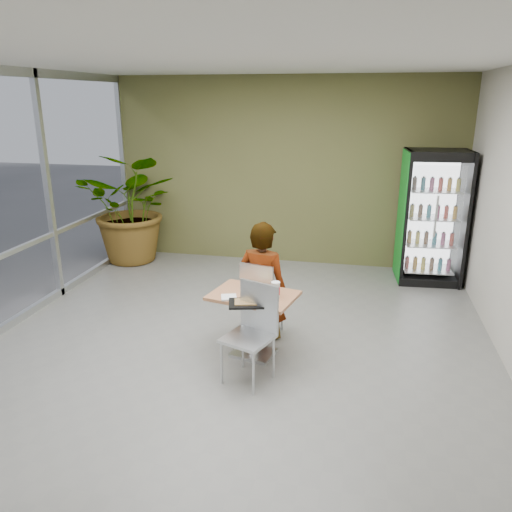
{
  "coord_description": "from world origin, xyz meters",
  "views": [
    {
      "loc": [
        1.34,
        -5.04,
        2.83
      ],
      "look_at": [
        0.13,
        0.58,
        1.0
      ],
      "focal_mm": 35.0,
      "sensor_mm": 36.0,
      "label": 1
    }
  ],
  "objects_px": {
    "soda_cup": "(276,290)",
    "beverage_fridge": "(432,217)",
    "chair_near": "(254,324)",
    "potted_plant": "(134,208)",
    "seated_woman": "(262,291)",
    "cafeteria_tray": "(247,303)",
    "dining_table": "(254,312)",
    "chair_far": "(260,294)"
  },
  "relations": [
    {
      "from": "chair_far",
      "to": "potted_plant",
      "type": "height_order",
      "value": "potted_plant"
    },
    {
      "from": "seated_woman",
      "to": "potted_plant",
      "type": "bearing_deg",
      "value": -28.42
    },
    {
      "from": "chair_near",
      "to": "cafeteria_tray",
      "type": "bearing_deg",
      "value": 144.42
    },
    {
      "from": "potted_plant",
      "to": "beverage_fridge",
      "type": "bearing_deg",
      "value": 0.2
    },
    {
      "from": "chair_far",
      "to": "chair_near",
      "type": "bearing_deg",
      "value": 110.33
    },
    {
      "from": "chair_far",
      "to": "potted_plant",
      "type": "relative_size",
      "value": 0.5
    },
    {
      "from": "soda_cup",
      "to": "beverage_fridge",
      "type": "xyz_separation_m",
      "value": [
        1.95,
        3.03,
        0.21
      ]
    },
    {
      "from": "seated_woman",
      "to": "potted_plant",
      "type": "distance_m",
      "value": 3.75
    },
    {
      "from": "chair_near",
      "to": "potted_plant",
      "type": "distance_m",
      "value": 4.51
    },
    {
      "from": "cafeteria_tray",
      "to": "potted_plant",
      "type": "relative_size",
      "value": 0.2
    },
    {
      "from": "chair_far",
      "to": "soda_cup",
      "type": "height_order",
      "value": "chair_far"
    },
    {
      "from": "chair_far",
      "to": "seated_woman",
      "type": "distance_m",
      "value": 0.05
    },
    {
      "from": "dining_table",
      "to": "chair_far",
      "type": "bearing_deg",
      "value": 93.01
    },
    {
      "from": "chair_near",
      "to": "potted_plant",
      "type": "height_order",
      "value": "potted_plant"
    },
    {
      "from": "soda_cup",
      "to": "potted_plant",
      "type": "xyz_separation_m",
      "value": [
        -3.07,
        3.01,
        0.14
      ]
    },
    {
      "from": "chair_far",
      "to": "soda_cup",
      "type": "xyz_separation_m",
      "value": [
        0.28,
        -0.51,
        0.27
      ]
    },
    {
      "from": "seated_woman",
      "to": "soda_cup",
      "type": "relative_size",
      "value": 9.92
    },
    {
      "from": "beverage_fridge",
      "to": "potted_plant",
      "type": "xyz_separation_m",
      "value": [
        -5.02,
        -0.02,
        -0.07
      ]
    },
    {
      "from": "soda_cup",
      "to": "cafeteria_tray",
      "type": "xyz_separation_m",
      "value": [
        -0.26,
        -0.26,
        -0.07
      ]
    },
    {
      "from": "cafeteria_tray",
      "to": "potted_plant",
      "type": "distance_m",
      "value": 4.32
    },
    {
      "from": "chair_near",
      "to": "soda_cup",
      "type": "height_order",
      "value": "chair_near"
    },
    {
      "from": "chair_far",
      "to": "beverage_fridge",
      "type": "bearing_deg",
      "value": -118.83
    },
    {
      "from": "soda_cup",
      "to": "potted_plant",
      "type": "bearing_deg",
      "value": 135.55
    },
    {
      "from": "potted_plant",
      "to": "chair_near",
      "type": "bearing_deg",
      "value": -49.58
    },
    {
      "from": "dining_table",
      "to": "soda_cup",
      "type": "relative_size",
      "value": 5.88
    },
    {
      "from": "beverage_fridge",
      "to": "potted_plant",
      "type": "distance_m",
      "value": 5.02
    },
    {
      "from": "soda_cup",
      "to": "dining_table",
      "type": "bearing_deg",
      "value": 171.46
    },
    {
      "from": "seated_woman",
      "to": "potted_plant",
      "type": "height_order",
      "value": "potted_plant"
    },
    {
      "from": "dining_table",
      "to": "potted_plant",
      "type": "height_order",
      "value": "potted_plant"
    },
    {
      "from": "dining_table",
      "to": "beverage_fridge",
      "type": "relative_size",
      "value": 0.5
    },
    {
      "from": "cafeteria_tray",
      "to": "chair_far",
      "type": "bearing_deg",
      "value": 91.68
    },
    {
      "from": "soda_cup",
      "to": "potted_plant",
      "type": "relative_size",
      "value": 0.09
    },
    {
      "from": "chair_far",
      "to": "potted_plant",
      "type": "bearing_deg",
      "value": -29.21
    },
    {
      "from": "dining_table",
      "to": "potted_plant",
      "type": "bearing_deg",
      "value": 133.44
    },
    {
      "from": "cafeteria_tray",
      "to": "potted_plant",
      "type": "height_order",
      "value": "potted_plant"
    },
    {
      "from": "cafeteria_tray",
      "to": "potted_plant",
      "type": "bearing_deg",
      "value": 130.7
    },
    {
      "from": "chair_far",
      "to": "chair_near",
      "type": "distance_m",
      "value": 0.93
    },
    {
      "from": "chair_far",
      "to": "cafeteria_tray",
      "type": "relative_size",
      "value": 2.49
    },
    {
      "from": "dining_table",
      "to": "soda_cup",
      "type": "distance_m",
      "value": 0.4
    },
    {
      "from": "chair_far",
      "to": "dining_table",
      "type": "bearing_deg",
      "value": 105.67
    },
    {
      "from": "soda_cup",
      "to": "beverage_fridge",
      "type": "bearing_deg",
      "value": 57.24
    },
    {
      "from": "dining_table",
      "to": "cafeteria_tray",
      "type": "distance_m",
      "value": 0.37
    }
  ]
}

